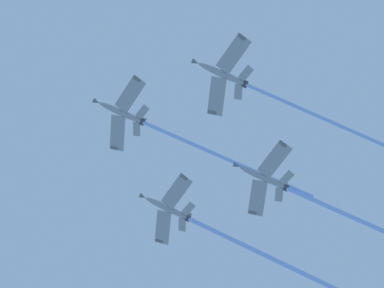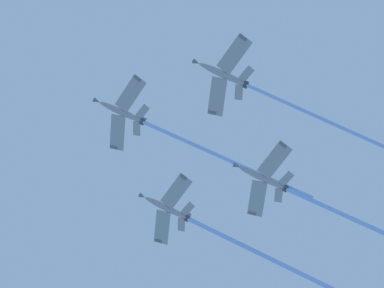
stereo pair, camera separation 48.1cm
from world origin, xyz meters
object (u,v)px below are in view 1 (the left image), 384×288
(jet_lead, at_px, (164,132))
(jet_right_wing, at_px, (219,233))
(jet_slot, at_px, (317,202))
(jet_left_wing, at_px, (253,87))

(jet_lead, distance_m, jet_right_wing, 27.86)
(jet_slot, bearing_deg, jet_left_wing, -43.60)
(jet_left_wing, xyz_separation_m, jet_right_wing, (-36.58, 0.89, -2.74))
(jet_lead, relative_size, jet_slot, 0.99)
(jet_lead, xyz_separation_m, jet_slot, (-4.75, 37.48, -11.65))
(jet_lead, height_order, jet_left_wing, jet_lead)
(jet_lead, bearing_deg, jet_left_wing, 45.42)
(jet_right_wing, distance_m, jet_slot, 25.00)
(jet_right_wing, bearing_deg, jet_left_wing, -1.39)
(jet_lead, height_order, jet_right_wing, jet_lead)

